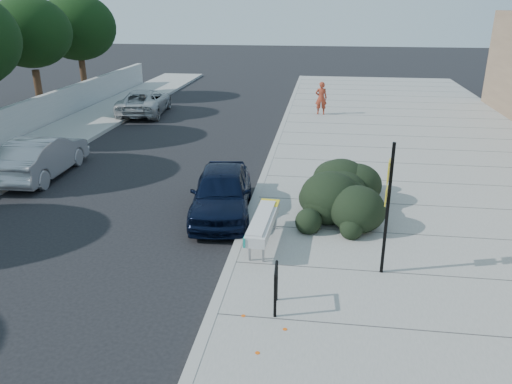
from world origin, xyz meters
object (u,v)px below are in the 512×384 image
at_px(bike_rack, 276,284).
at_px(sign_post, 388,202).
at_px(wagon_silver, 42,156).
at_px(sedan_navy, 222,192).
at_px(suv_silver, 145,102).
at_px(bench, 263,222).
at_px(pedestrian, 321,98).

distance_m(bike_rack, sign_post, 2.90).
bearing_deg(wagon_silver, sign_post, 151.75).
bearing_deg(sedan_navy, suv_silver, 110.95).
bearing_deg(suv_silver, bench, 113.10).
distance_m(bike_rack, wagon_silver, 11.14).
bearing_deg(suv_silver, pedestrian, 177.09).
xyz_separation_m(bench, suv_silver, (-8.10, 14.50, -0.05)).
distance_m(wagon_silver, pedestrian, 14.11).
xyz_separation_m(bench, bike_rack, (0.57, -2.66, -0.03)).
distance_m(sedan_navy, wagon_silver, 7.12).
relative_size(bench, sign_post, 0.81).
xyz_separation_m(sign_post, pedestrian, (-1.55, 16.01, -0.80)).
xyz_separation_m(bike_rack, suv_silver, (-8.67, 17.16, -0.03)).
bearing_deg(sign_post, bike_rack, -130.82).
distance_m(bench, pedestrian, 15.06).
height_order(sign_post, sedan_navy, sign_post).
bearing_deg(suv_silver, sign_post, 118.74).
bearing_deg(wagon_silver, bike_rack, 139.17).
bearing_deg(sedan_navy, bench, -61.19).
height_order(sign_post, wagon_silver, sign_post).
distance_m(sedan_navy, suv_silver, 14.25).
distance_m(wagon_silver, suv_silver, 10.16).
xyz_separation_m(wagon_silver, pedestrian, (9.23, 10.67, 0.28)).
height_order(bike_rack, sedan_navy, sedan_navy).
relative_size(sedan_navy, suv_silver, 0.85).
relative_size(bike_rack, pedestrian, 0.53).
xyz_separation_m(sedan_navy, wagon_silver, (-6.70, 2.41, 0.02)).
xyz_separation_m(bench, pedestrian, (1.13, 15.01, 0.27)).
height_order(bench, sedan_navy, sedan_navy).
bearing_deg(bike_rack, wagon_silver, 138.05).
height_order(wagon_silver, pedestrian, pedestrian).
bearing_deg(pedestrian, wagon_silver, 46.77).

